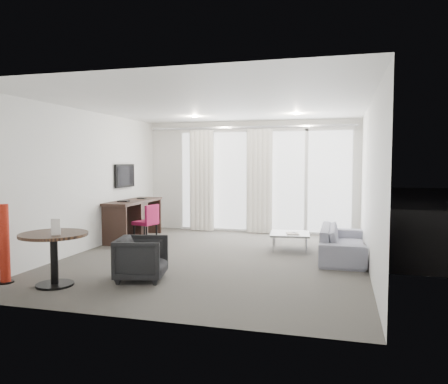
% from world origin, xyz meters
% --- Properties ---
extents(floor, '(5.00, 6.00, 0.00)m').
position_xyz_m(floor, '(0.00, 0.00, 0.00)').
color(floor, '#4D4943').
rests_on(floor, ground).
extents(ceiling, '(5.00, 6.00, 0.00)m').
position_xyz_m(ceiling, '(0.00, 0.00, 2.60)').
color(ceiling, white).
rests_on(ceiling, ground).
extents(wall_left, '(0.00, 6.00, 2.60)m').
position_xyz_m(wall_left, '(-2.50, 0.00, 1.30)').
color(wall_left, silver).
rests_on(wall_left, ground).
extents(wall_right, '(0.00, 6.00, 2.60)m').
position_xyz_m(wall_right, '(2.50, 0.00, 1.30)').
color(wall_right, silver).
rests_on(wall_right, ground).
extents(wall_front, '(5.00, 0.00, 2.60)m').
position_xyz_m(wall_front, '(0.00, -3.00, 1.30)').
color(wall_front, silver).
rests_on(wall_front, ground).
extents(window_panel, '(4.00, 0.02, 2.38)m').
position_xyz_m(window_panel, '(0.30, 2.98, 1.20)').
color(window_panel, white).
rests_on(window_panel, ground).
extents(window_frame, '(4.10, 0.06, 2.44)m').
position_xyz_m(window_frame, '(0.30, 2.97, 1.20)').
color(window_frame, white).
rests_on(window_frame, ground).
extents(curtain_left, '(0.60, 0.20, 2.38)m').
position_xyz_m(curtain_left, '(-1.15, 2.82, 1.20)').
color(curtain_left, white).
rests_on(curtain_left, ground).
extents(curtain_right, '(0.60, 0.20, 2.38)m').
position_xyz_m(curtain_right, '(0.25, 2.82, 1.20)').
color(curtain_right, white).
rests_on(curtain_right, ground).
extents(curtain_track, '(4.80, 0.04, 0.04)m').
position_xyz_m(curtain_track, '(0.00, 2.82, 2.45)').
color(curtain_track, '#B2B2B7').
rests_on(curtain_track, ceiling).
extents(downlight_a, '(0.12, 0.12, 0.02)m').
position_xyz_m(downlight_a, '(-0.90, 1.60, 2.59)').
color(downlight_a, '#FFE0B2').
rests_on(downlight_a, ceiling).
extents(downlight_b, '(0.12, 0.12, 0.02)m').
position_xyz_m(downlight_b, '(1.20, 1.60, 2.59)').
color(downlight_b, '#FFE0B2').
rests_on(downlight_b, ceiling).
extents(desk, '(0.55, 1.77, 0.83)m').
position_xyz_m(desk, '(-2.20, 1.35, 0.42)').
color(desk, black).
rests_on(desk, floor).
extents(tv, '(0.05, 0.80, 0.50)m').
position_xyz_m(tv, '(-2.46, 1.45, 1.35)').
color(tv, black).
rests_on(tv, wall_left).
extents(desk_chair, '(0.51, 0.49, 0.78)m').
position_xyz_m(desk_chair, '(-1.80, 1.07, 0.39)').
color(desk_chair, maroon).
rests_on(desk_chair, floor).
extents(round_table, '(1.12, 1.12, 0.71)m').
position_xyz_m(round_table, '(-1.60, -2.15, 0.35)').
color(round_table, black).
rests_on(round_table, floor).
extents(menu_card, '(0.11, 0.07, 0.21)m').
position_xyz_m(menu_card, '(-1.46, -2.29, 0.72)').
color(menu_card, white).
rests_on(menu_card, round_table).
extents(red_lamp, '(0.28, 0.28, 1.08)m').
position_xyz_m(red_lamp, '(-2.34, -2.21, 0.54)').
color(red_lamp, '#B52515').
rests_on(red_lamp, floor).
extents(tub_armchair, '(0.79, 0.78, 0.61)m').
position_xyz_m(tub_armchair, '(-0.61, -1.58, 0.30)').
color(tub_armchair, black).
rests_on(tub_armchair, floor).
extents(coffee_table, '(0.79, 0.79, 0.32)m').
position_xyz_m(coffee_table, '(1.16, 1.04, 0.16)').
color(coffee_table, gray).
rests_on(coffee_table, floor).
extents(remote, '(0.11, 0.18, 0.02)m').
position_xyz_m(remote, '(1.25, 1.00, 0.36)').
color(remote, black).
rests_on(remote, coffee_table).
extents(magazine, '(0.28, 0.32, 0.02)m').
position_xyz_m(magazine, '(1.22, 0.94, 0.36)').
color(magazine, gray).
rests_on(magazine, coffee_table).
extents(sofa, '(0.73, 1.87, 0.54)m').
position_xyz_m(sofa, '(2.12, 0.60, 0.27)').
color(sofa, gray).
rests_on(sofa, floor).
extents(terrace_slab, '(5.60, 3.00, 0.12)m').
position_xyz_m(terrace_slab, '(0.30, 4.50, -0.06)').
color(terrace_slab, '#4D4D50').
rests_on(terrace_slab, ground).
extents(rattan_chair_a, '(0.74, 0.74, 0.85)m').
position_xyz_m(rattan_chair_a, '(1.38, 3.91, 0.43)').
color(rattan_chair_a, brown).
rests_on(rattan_chair_a, terrace_slab).
extents(rattan_chair_b, '(0.70, 0.70, 0.87)m').
position_xyz_m(rattan_chair_b, '(1.88, 5.07, 0.44)').
color(rattan_chair_b, brown).
rests_on(rattan_chair_b, terrace_slab).
extents(rattan_table, '(0.66, 0.66, 0.51)m').
position_xyz_m(rattan_table, '(1.84, 4.17, 0.25)').
color(rattan_table, brown).
rests_on(rattan_table, terrace_slab).
extents(balustrade, '(5.50, 0.06, 1.05)m').
position_xyz_m(balustrade, '(0.30, 5.95, 0.50)').
color(balustrade, '#B2B2B7').
rests_on(balustrade, terrace_slab).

